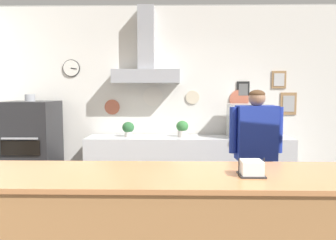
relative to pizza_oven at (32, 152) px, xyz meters
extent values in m
cube|color=#9E9E99|center=(2.04, 0.52, 0.72)|extent=(5.68, 0.12, 2.90)
cube|color=white|center=(2.04, 0.46, 0.72)|extent=(5.64, 0.01, 2.86)
cylinder|color=black|center=(0.46, 0.44, 1.22)|extent=(0.26, 0.02, 0.26)
cylinder|color=white|center=(0.46, 0.43, 1.22)|extent=(0.24, 0.01, 0.24)
cube|color=black|center=(0.51, 0.42, 1.21)|extent=(0.09, 0.01, 0.03)
cylinder|color=#C1664C|center=(1.08, 0.44, 0.62)|extent=(0.23, 0.02, 0.23)
cylinder|color=white|center=(1.72, 0.44, 0.78)|extent=(0.30, 0.02, 0.30)
cylinder|color=beige|center=(2.33, 0.44, 0.77)|extent=(0.21, 0.02, 0.21)
cylinder|color=#C1664C|center=(3.04, 0.44, 0.74)|extent=(0.30, 0.02, 0.30)
cube|color=#997047|center=(3.80, 0.44, 0.68)|extent=(0.24, 0.02, 0.34)
cube|color=#9F9F9F|center=(3.80, 0.43, 0.68)|extent=(0.17, 0.01, 0.24)
cube|color=#997047|center=(3.64, 0.44, 1.04)|extent=(0.22, 0.02, 0.27)
cube|color=silver|center=(3.64, 0.43, 1.04)|extent=(0.16, 0.01, 0.19)
cube|color=black|center=(3.10, 0.44, 0.89)|extent=(0.19, 0.02, 0.25)
cube|color=#5D5D5D|center=(3.10, 0.43, 0.89)|extent=(0.14, 0.01, 0.18)
cube|color=#A3A5AD|center=(1.63, 0.29, 1.09)|extent=(1.00, 0.35, 0.20)
cube|color=#A3A5AD|center=(1.63, 0.34, 1.65)|extent=(0.24, 0.24, 0.93)
cube|color=#CF8550|center=(2.04, -2.55, 0.34)|extent=(4.90, 0.71, 0.03)
cube|color=silver|center=(2.26, 0.12, -0.26)|extent=(2.97, 0.54, 0.93)
cube|color=#9FA1A5|center=(2.26, 0.12, -0.56)|extent=(2.82, 0.50, 0.02)
cube|color=#232326|center=(0.00, 0.00, 0.00)|extent=(0.69, 0.66, 1.45)
cube|color=black|center=(0.00, -0.34, 0.11)|extent=(0.52, 0.02, 0.20)
cube|color=#A3A5AD|center=(0.00, -0.36, 0.24)|extent=(0.49, 0.02, 0.02)
cylinder|color=#A3A5AD|center=(0.00, 0.00, 0.77)|extent=(0.14, 0.14, 0.10)
cube|color=#232328|center=(2.92, -1.13, -0.29)|extent=(0.32, 0.22, 0.87)
cube|color=#1E339E|center=(2.92, -1.13, 0.43)|extent=(0.43, 0.25, 0.58)
cylinder|color=#1E339E|center=(3.17, -1.12, 0.46)|extent=(0.08, 0.08, 0.49)
cylinder|color=#1E339E|center=(2.68, -1.15, 0.46)|extent=(0.08, 0.08, 0.49)
sphere|color=#997056|center=(2.92, -1.13, 0.80)|extent=(0.18, 0.18, 0.18)
ellipsoid|color=#4C331E|center=(2.92, -1.13, 0.84)|extent=(0.17, 0.17, 0.10)
cube|color=#B7BABF|center=(3.13, 0.10, 0.44)|extent=(0.58, 0.45, 0.48)
cylinder|color=#4C4C51|center=(3.01, -0.15, 0.42)|extent=(0.06, 0.06, 0.06)
cube|color=black|center=(3.13, -0.16, 0.22)|extent=(0.52, 0.10, 0.04)
sphere|color=black|center=(3.30, -0.14, 0.54)|extent=(0.04, 0.04, 0.04)
cylinder|color=beige|center=(2.17, 0.12, 0.25)|extent=(0.13, 0.13, 0.10)
ellipsoid|color=#387A3D|center=(2.17, 0.12, 0.36)|extent=(0.18, 0.18, 0.16)
cylinder|color=beige|center=(1.38, 0.12, 0.24)|extent=(0.11, 0.11, 0.08)
ellipsoid|color=#2D6638|center=(1.38, 0.12, 0.34)|extent=(0.18, 0.18, 0.16)
cube|color=#262628|center=(2.53, -2.60, 0.36)|extent=(0.15, 0.15, 0.01)
cylinder|color=#262628|center=(2.46, -2.60, 0.41)|extent=(0.01, 0.01, 0.11)
cylinder|color=#262628|center=(2.61, -2.60, 0.41)|extent=(0.01, 0.01, 0.11)
cube|color=white|center=(2.53, -2.60, 0.40)|extent=(0.13, 0.13, 0.09)
camera|label=1|loc=(2.06, -4.61, 0.88)|focal=35.04mm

